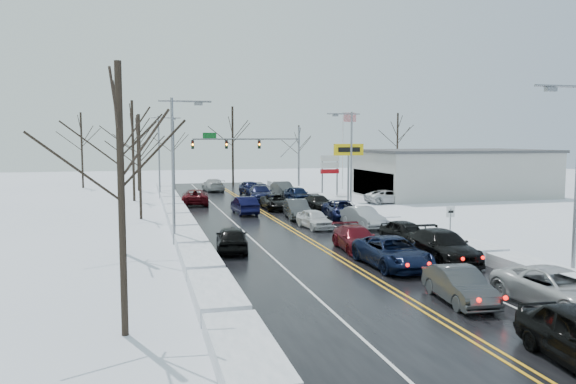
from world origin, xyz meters
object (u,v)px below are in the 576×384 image
object	(u,v)px
flagpole	(344,143)
oncoming_car_0	(245,214)
dealership_building	(453,173)
traffic_signal_mast	(259,147)
tires_plus_sign	(349,154)

from	to	relation	value
flagpole	oncoming_car_0	bearing A→B (deg)	-128.69
flagpole	dealership_building	world-z (taller)	flagpole
traffic_signal_mast	flagpole	world-z (taller)	flagpole
tires_plus_sign	oncoming_car_0	xyz separation A→B (m)	(-12.28, -7.16, -4.99)
traffic_signal_mast	flagpole	xyz separation A→B (m)	(11.72, 2.01, 0.45)
traffic_signal_mast	dealership_building	xyz separation A→B (m)	(20.53, -9.99, -2.82)
dealership_building	tires_plus_sign	bearing A→B (deg)	-171.53
tires_plus_sign	flagpole	world-z (taller)	flagpole
traffic_signal_mast	dealership_building	bearing A→B (deg)	-25.95
tires_plus_sign	oncoming_car_0	size ratio (longest dim) A/B	1.29
tires_plus_sign	flagpole	distance (m)	14.79
tires_plus_sign	oncoming_car_0	distance (m)	15.07
dealership_building	oncoming_car_0	size ratio (longest dim) A/B	4.37
tires_plus_sign	traffic_signal_mast	bearing A→B (deg)	120.46
traffic_signal_mast	flagpole	bearing A→B (deg)	9.73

